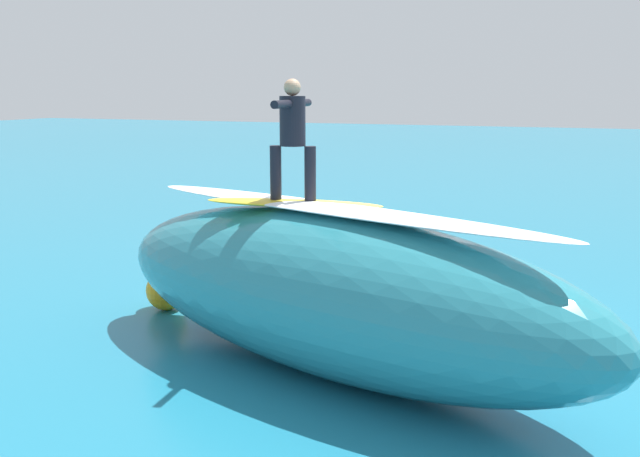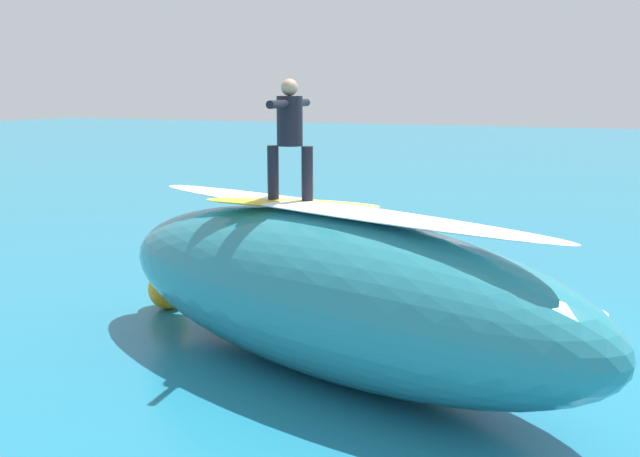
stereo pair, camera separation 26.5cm
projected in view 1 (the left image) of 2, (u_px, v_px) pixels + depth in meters
The scene contains 10 objects.
ground_plane at pixel (390, 331), 10.83m from camera, with size 120.00×120.00×0.00m, color teal.
wave_crest at pixel (331, 292), 9.18m from camera, with size 7.39×2.12×1.98m, color teal.
wave_foam_lip at pixel (331, 208), 8.99m from camera, with size 6.28×0.74×0.08m, color white.
surfboard_riding at pixel (293, 203), 9.40m from camera, with size 2.27×0.53×0.08m, color yellow.
surfer_riding at pixel (293, 130), 9.24m from camera, with size 0.58×1.39×1.47m.
surfboard_paddling at pixel (340, 295), 12.55m from camera, with size 2.41×0.55×0.10m, color silver.
surfer_paddling at pixel (347, 286), 12.45m from camera, with size 1.67×0.55×0.30m.
buoy_marker at pixel (166, 290), 11.85m from camera, with size 0.63×0.63×1.07m.
foam_patch_near at pixel (573, 313), 11.47m from camera, with size 0.99×0.78×0.16m, color white.
foam_patch_mid at pixel (411, 323), 10.96m from camera, with size 0.95×0.82×0.17m, color white.
Camera 1 is at (-3.07, 9.97, 3.42)m, focal length 42.67 mm.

